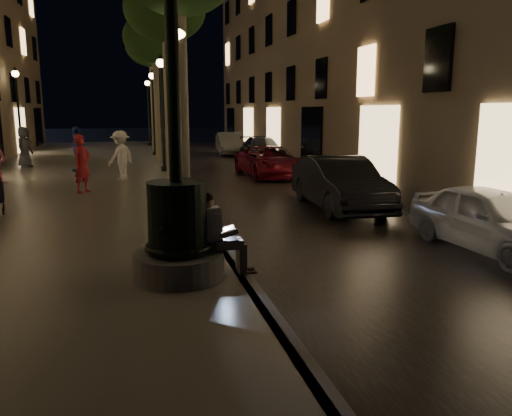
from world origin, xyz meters
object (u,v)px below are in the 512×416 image
object	(u,v)px
fountain_lamppost	(177,214)
car_second	(340,183)
car_third	(270,162)
pedestrian_red	(82,164)
lamp_curb_b	(162,98)
lamp_left_c	(18,101)
lamp_curb_d	(148,103)
pedestrian_dark	(24,147)
lamp_curb_a	(181,91)
lamp_curb_c	(153,101)
pedestrian_white	(121,155)
car_front	(492,219)
seated_man_laptop	(217,231)
tree_third	(154,38)
tree_far	(151,47)
tree_second	(165,10)
car_fifth	(230,143)
pedestrian_blue	(77,149)
bicycle	(181,193)
car_rear	(262,150)

from	to	relation	value
fountain_lamppost	car_second	world-z (taller)	fountain_lamppost
car_third	pedestrian_red	bearing A→B (deg)	-155.26
lamp_curb_b	lamp_left_c	size ratio (longest dim) A/B	1.00
lamp_curb_b	lamp_curb_d	world-z (taller)	same
pedestrian_dark	lamp_left_c	bearing A→B (deg)	33.35
lamp_curb_a	lamp_curb_c	world-z (taller)	same
lamp_curb_a	pedestrian_white	size ratio (longest dim) A/B	2.64
pedestrian_white	lamp_curb_a	bearing A→B (deg)	58.93
pedestrian_red	car_front	bearing A→B (deg)	-97.91
seated_man_laptop	tree_third	world-z (taller)	tree_third
fountain_lamppost	tree_far	bearing A→B (deg)	88.14
tree_second	car_fifth	bearing A→B (deg)	68.25
fountain_lamppost	pedestrian_white	bearing A→B (deg)	95.01
pedestrian_white	lamp_left_c	bearing A→B (deg)	-110.76
pedestrian_blue	tree_second	bearing A→B (deg)	33.15
car_third	bicycle	world-z (taller)	car_third
lamp_curb_b	lamp_left_c	world-z (taller)	same
fountain_lamppost	pedestrian_red	world-z (taller)	fountain_lamppost
seated_man_laptop	car_third	xyz separation A→B (m)	(4.39, 12.59, -0.26)
lamp_curb_c	car_second	xyz separation A→B (m)	(4.30, -16.61, -2.49)
tree_second	pedestrian_blue	distance (m)	6.87
fountain_lamppost	car_fifth	xyz separation A→B (m)	(5.38, 23.47, -0.52)
car_fifth	car_front	bearing A→B (deg)	-83.02
tree_second	car_front	xyz separation A→B (m)	(5.40, -11.31, -5.69)
car_second	lamp_curb_d	bearing A→B (deg)	102.46
lamp_curb_a	lamp_left_c	world-z (taller)	same
fountain_lamppost	car_rear	bearing A→B (deg)	71.51
lamp_left_c	car_front	distance (m)	24.89
lamp_curb_d	pedestrian_blue	distance (m)	15.88
lamp_left_c	lamp_curb_a	bearing A→B (deg)	-66.07
car_fifth	pedestrian_red	world-z (taller)	pedestrian_red
tree_third	pedestrian_white	size ratio (longest dim) A/B	3.95
tree_far	car_rear	xyz separation A→B (m)	(5.42, -5.46, -5.77)
lamp_left_c	seated_man_laptop	bearing A→B (deg)	-72.32
car_second	car_fifth	xyz separation A→B (m)	(0.38, 18.08, -0.05)
pedestrian_dark	seated_man_laptop	bearing A→B (deg)	-139.66
car_second	pedestrian_dark	world-z (taller)	pedestrian_dark
car_second	bicycle	xyz separation A→B (m)	(-4.42, 0.22, -0.15)
lamp_curb_c	car_fifth	size ratio (longest dim) A/B	1.14
tree_far	lamp_curb_a	distance (m)	18.28
seated_man_laptop	pedestrian_white	size ratio (longest dim) A/B	0.72
seated_man_laptop	car_third	bearing A→B (deg)	70.78
seated_man_laptop	lamp_left_c	bearing A→B (deg)	107.68
car_fifth	pedestrian_blue	size ratio (longest dim) A/B	2.22
pedestrian_blue	tree_third	bearing A→B (deg)	112.78
bicycle	pedestrian_blue	bearing A→B (deg)	47.67
tree_far	pedestrian_dark	xyz separation A→B (m)	(-6.10, -6.98, -5.32)
car_second	pedestrian_dark	size ratio (longest dim) A/B	2.47
tree_third	car_third	xyz separation A→B (m)	(4.30, -5.41, -5.50)
lamp_curb_d	lamp_left_c	distance (m)	10.70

